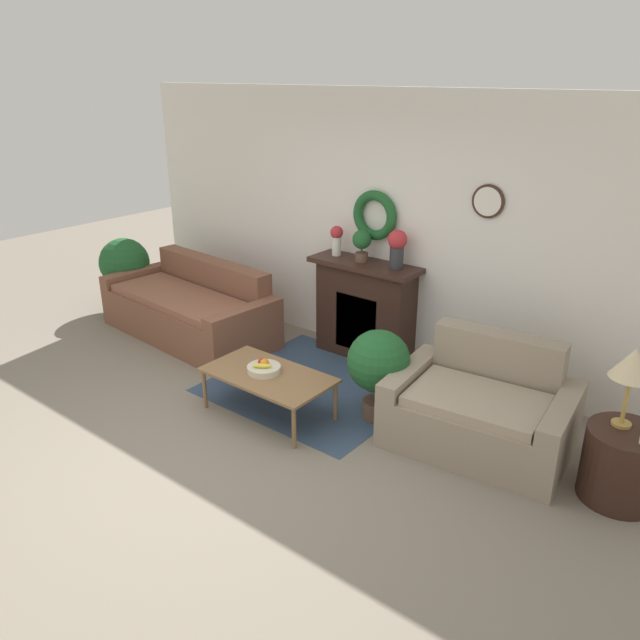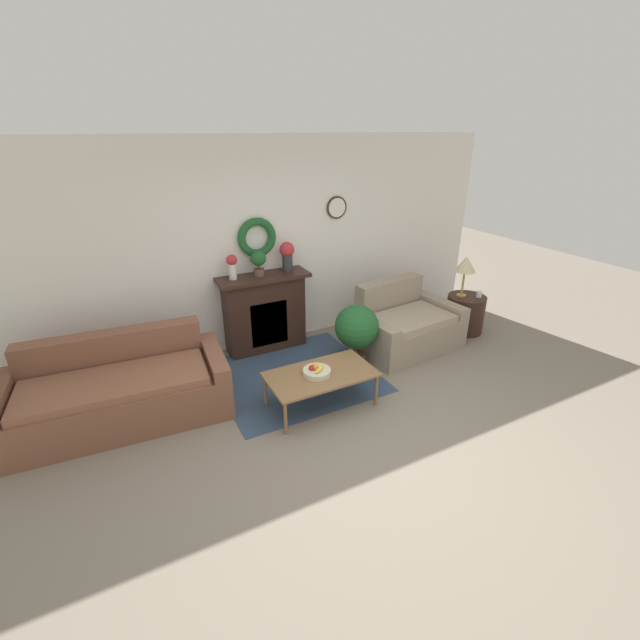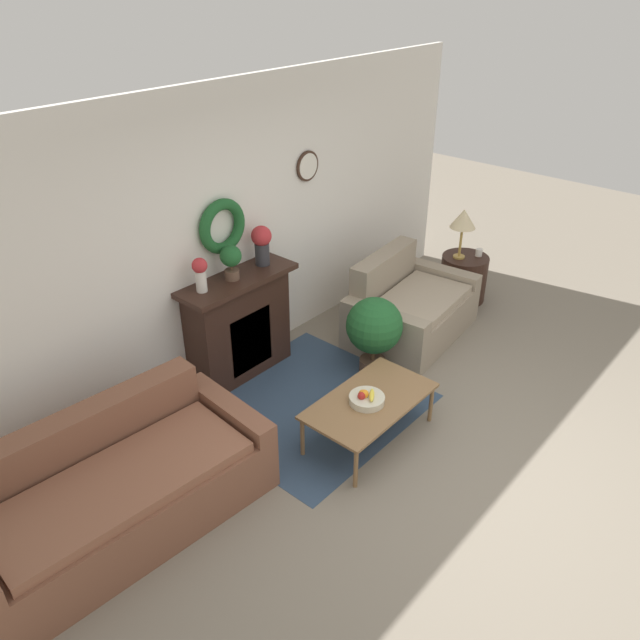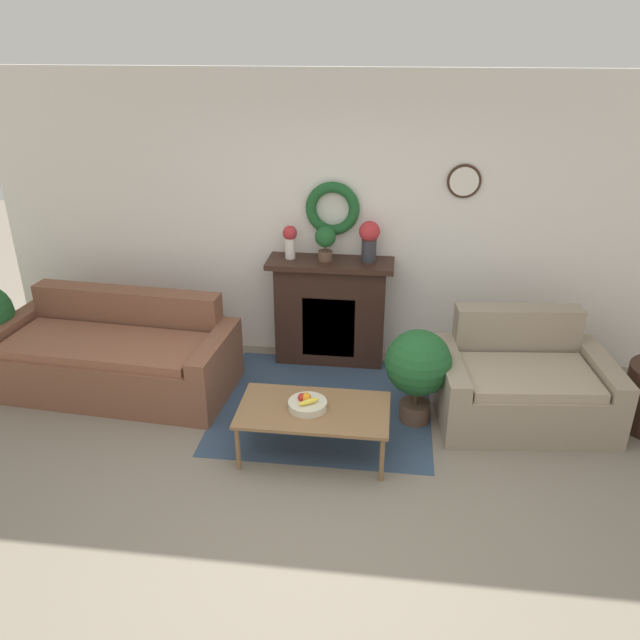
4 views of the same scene
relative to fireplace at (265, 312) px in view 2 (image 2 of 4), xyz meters
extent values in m
plane|color=gray|center=(0.14, -2.36, -0.53)|extent=(16.00, 16.00, 0.00)
cube|color=#334760|center=(0.04, -0.84, -0.52)|extent=(1.84, 1.73, 0.01)
cube|color=white|center=(0.14, 0.21, 0.82)|extent=(6.80, 0.06, 2.70)
cylinder|color=#382319|center=(1.16, 0.16, 1.24)|extent=(0.30, 0.02, 0.30)
cylinder|color=white|center=(1.16, 0.15, 1.24)|extent=(0.25, 0.01, 0.25)
torus|color=#1E5628|center=(0.00, 0.12, 0.97)|extent=(0.50, 0.10, 0.50)
cube|color=#331E16|center=(0.00, 0.01, -0.03)|extent=(1.04, 0.34, 0.99)
cube|color=black|center=(0.00, -0.15, -0.11)|extent=(0.50, 0.02, 0.60)
cube|color=orange|center=(0.00, -0.16, -0.18)|extent=(0.40, 0.01, 0.33)
cube|color=#331E16|center=(0.00, -0.03, 0.49)|extent=(1.18, 0.41, 0.05)
cube|color=brown|center=(-1.89, -0.89, -0.30)|extent=(1.84, 0.88, 0.45)
cube|color=brown|center=(-1.85, -0.42, -0.12)|extent=(1.80, 0.34, 0.82)
cube|color=brown|center=(-2.86, -0.72, -0.23)|extent=(0.24, 0.97, 0.59)
cube|color=brown|center=(-0.90, -0.86, -0.23)|extent=(0.24, 0.97, 0.59)
cube|color=brown|center=(-1.89, -0.89, -0.04)|extent=(1.77, 0.81, 0.08)
cube|color=gray|center=(1.71, -0.94, -0.32)|extent=(1.13, 0.84, 0.42)
cube|color=gray|center=(1.66, -0.47, -0.10)|extent=(1.07, 0.32, 0.86)
cube|color=gray|center=(1.09, -0.90, -0.25)|extent=(0.27, 0.96, 0.56)
cube|color=gray|center=(2.31, -0.78, -0.25)|extent=(0.27, 0.96, 0.56)
cube|color=tan|center=(1.71, -0.94, -0.07)|extent=(1.08, 0.78, 0.08)
cube|color=olive|center=(0.04, -1.53, -0.14)|extent=(1.14, 0.63, 0.03)
cylinder|color=olive|center=(-0.49, -1.80, -0.34)|extent=(0.04, 0.04, 0.37)
cylinder|color=olive|center=(0.57, -1.80, -0.34)|extent=(0.04, 0.04, 0.37)
cylinder|color=olive|center=(-0.49, -1.25, -0.34)|extent=(0.04, 0.04, 0.37)
cylinder|color=olive|center=(0.57, -1.25, -0.34)|extent=(0.04, 0.04, 0.37)
cylinder|color=beige|center=(-0.01, -1.53, -0.10)|extent=(0.29, 0.29, 0.06)
sphere|color=#B2231E|center=(-0.05, -1.51, -0.05)|extent=(0.07, 0.07, 0.07)
sphere|color=orange|center=(-0.02, -1.49, -0.05)|extent=(0.07, 0.07, 0.07)
sphere|color=orange|center=(-0.02, -1.51, -0.05)|extent=(0.07, 0.07, 0.07)
ellipsoid|color=yellow|center=(0.01, -1.56, -0.05)|extent=(0.16, 0.13, 0.04)
cylinder|color=#331E16|center=(2.78, -0.84, -0.26)|extent=(0.54, 0.54, 0.54)
cylinder|color=#B28E42|center=(2.71, -0.79, 0.03)|extent=(0.13, 0.13, 0.02)
cylinder|color=#B28E42|center=(2.71, -0.79, 0.21)|extent=(0.03, 0.03, 0.35)
cone|color=beige|center=(2.71, -0.79, 0.49)|extent=(0.29, 0.29, 0.21)
cylinder|color=silver|center=(2.90, -0.94, 0.06)|extent=(0.08, 0.08, 0.08)
cylinder|color=silver|center=(-0.38, 0.01, 0.61)|extent=(0.10, 0.10, 0.19)
sphere|color=#B72D33|center=(-0.38, 0.01, 0.76)|extent=(0.13, 0.13, 0.13)
cylinder|color=#2D2D33|center=(0.35, 0.01, 0.62)|extent=(0.14, 0.14, 0.21)
sphere|color=#B72D33|center=(0.35, 0.01, 0.80)|extent=(0.19, 0.19, 0.19)
cylinder|color=brown|center=(-0.05, -0.01, 0.56)|extent=(0.13, 0.13, 0.09)
cylinder|color=#4C3823|center=(-0.05, -0.01, 0.63)|extent=(0.02, 0.02, 0.05)
sphere|color=#1E5628|center=(-0.05, -0.01, 0.74)|extent=(0.19, 0.19, 0.19)
cylinder|color=brown|center=(0.82, -0.98, -0.44)|extent=(0.25, 0.25, 0.17)
cylinder|color=#4C3823|center=(0.82, -0.98, -0.29)|extent=(0.04, 0.04, 0.15)
sphere|color=#1E5628|center=(0.82, -0.98, 0.02)|extent=(0.54, 0.54, 0.54)
camera|label=1|loc=(3.40, -5.03, 2.31)|focal=35.00mm
camera|label=2|loc=(-1.75, -4.95, 2.22)|focal=24.00mm
camera|label=3|loc=(-3.32, -3.91, 3.00)|focal=35.00mm
camera|label=4|loc=(0.58, -5.46, 2.44)|focal=35.00mm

